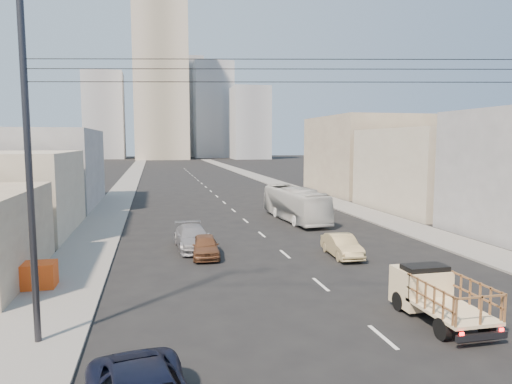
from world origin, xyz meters
name	(u,v)px	position (x,y,z in m)	size (l,w,h in m)	color
ground	(415,364)	(0.00, 0.00, 0.00)	(420.00, 420.00, 0.00)	black
sidewalk_left	(129,180)	(-11.75, 70.00, 0.06)	(3.50, 180.00, 0.12)	gray
sidewalk_right	(261,178)	(11.75, 70.00, 0.06)	(3.50, 180.00, 0.12)	gray
lane_dashes	(208,189)	(0.00, 53.00, 0.01)	(0.15, 104.00, 0.01)	silver
flatbed_pickup	(437,292)	(2.72, 2.95, 1.09)	(1.95, 4.41, 1.90)	beige
city_bus	(295,204)	(4.19, 25.25, 1.42)	(2.38, 10.19, 2.84)	silver
sedan_brown	(205,246)	(-4.74, 14.44, 0.65)	(1.53, 3.81, 1.30)	brown
sedan_tan	(342,246)	(3.10, 12.73, 0.65)	(1.38, 3.95, 1.30)	tan
sedan_grey	(193,237)	(-5.30, 16.63, 0.73)	(2.04, 5.01, 1.45)	gray
streetlamp_left	(32,151)	(-11.39, 4.00, 6.44)	(2.36, 0.25, 12.00)	#2D2D33
overhead_wires	(399,70)	(0.00, 1.50, 8.97)	(23.01, 5.02, 0.72)	black
crate_stack	(35,275)	(-13.00, 10.13, 0.69)	(1.80, 1.20, 1.14)	#DC4814
bldg_right_mid	(436,170)	(19.50, 28.00, 4.00)	(11.00, 14.00, 8.00)	#ACA08B
bldg_right_far	(366,155)	(20.00, 44.00, 5.00)	(12.00, 16.00, 10.00)	gray
bldg_left_far	(35,168)	(-19.50, 39.00, 4.00)	(12.00, 16.00, 8.00)	gray
high_rise_tower	(161,81)	(-4.00, 170.00, 30.00)	(20.00, 20.00, 60.00)	tan
midrise_ne	(213,111)	(18.00, 185.00, 20.00)	(16.00, 16.00, 40.00)	#97999F
midrise_nw	(104,116)	(-26.00, 180.00, 17.00)	(15.00, 15.00, 34.00)	#97999F
midrise_back	(182,108)	(6.00, 200.00, 22.00)	(18.00, 18.00, 44.00)	gray
midrise_east	(250,123)	(30.00, 165.00, 14.00)	(14.00, 14.00, 28.00)	#97999F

